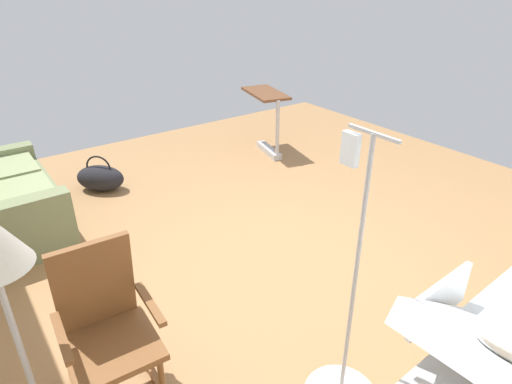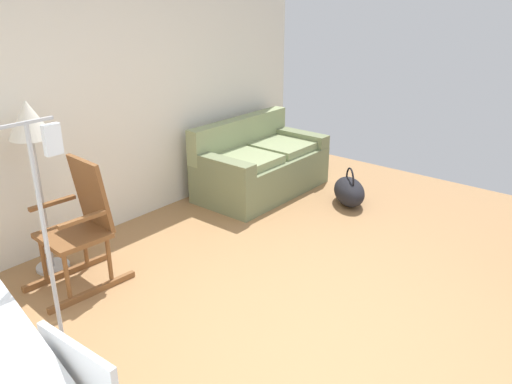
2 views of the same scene
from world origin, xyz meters
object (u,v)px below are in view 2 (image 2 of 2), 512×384
object	(u,v)px
couch	(260,167)
iv_pole	(68,362)
floor_lamp	(30,132)
duffel_bag	(349,191)
rocking_chair	(81,226)

from	to	relation	value
couch	iv_pole	world-z (taller)	iv_pole
floor_lamp	iv_pole	world-z (taller)	iv_pole
duffel_bag	iv_pole	bearing A→B (deg)	-176.69
floor_lamp	duffel_bag	size ratio (longest dim) A/B	2.38
couch	duffel_bag	distance (m)	1.09
duffel_bag	rocking_chair	bearing A→B (deg)	163.20
rocking_chair	duffel_bag	size ratio (longest dim) A/B	1.69
rocking_chair	couch	bearing A→B (deg)	4.00
rocking_chair	duffel_bag	world-z (taller)	rocking_chair
couch	rocking_chair	size ratio (longest dim) A/B	1.53
rocking_chair	floor_lamp	world-z (taller)	floor_lamp
rocking_chair	floor_lamp	bearing A→B (deg)	100.19
couch	duffel_bag	size ratio (longest dim) A/B	2.57
iv_pole	couch	bearing A→B (deg)	20.54
floor_lamp	iv_pole	xyz separation A→B (m)	(-0.73, -1.48, -0.98)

